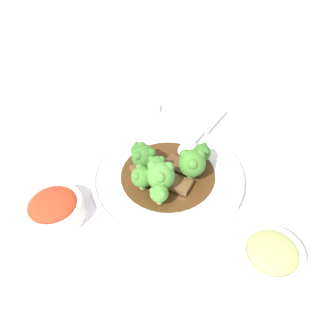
{
  "coord_description": "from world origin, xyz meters",
  "views": [
    {
      "loc": [
        0.34,
        0.31,
        0.52
      ],
      "look_at": [
        0.0,
        0.0,
        0.03
      ],
      "focal_mm": 35.0,
      "sensor_mm": 36.0,
      "label": 1
    }
  ],
  "objects_px": {
    "beef_strip_0": "(176,183)",
    "main_plate": "(168,176)",
    "broccoli_floret_3": "(144,156)",
    "sauce_dish": "(147,108)",
    "side_bowl_kimchi": "(54,208)",
    "broccoli_floret_6": "(138,150)",
    "broccoli_floret_7": "(192,163)",
    "serving_spoon": "(192,144)",
    "broccoli_floret_5": "(159,193)",
    "broccoli_floret_2": "(202,152)",
    "side_bowl_appetizer": "(271,255)",
    "beef_strip_1": "(178,165)",
    "broccoli_floret_1": "(161,175)",
    "broccoli_floret_0": "(142,177)",
    "beef_strip_2": "(142,175)",
    "broccoli_floret_4": "(157,165)"
  },
  "relations": [
    {
      "from": "broccoli_floret_7",
      "to": "serving_spoon",
      "type": "bearing_deg",
      "value": -141.71
    },
    {
      "from": "broccoli_floret_1",
      "to": "broccoli_floret_3",
      "type": "bearing_deg",
      "value": -106.91
    },
    {
      "from": "side_bowl_appetizer",
      "to": "broccoli_floret_3",
      "type": "bearing_deg",
      "value": -91.1
    },
    {
      "from": "broccoli_floret_5",
      "to": "broccoli_floret_7",
      "type": "relative_size",
      "value": 0.71
    },
    {
      "from": "broccoli_floret_0",
      "to": "broccoli_floret_4",
      "type": "bearing_deg",
      "value": -176.91
    },
    {
      "from": "beef_strip_1",
      "to": "broccoli_floret_1",
      "type": "distance_m",
      "value": 0.08
    },
    {
      "from": "broccoli_floret_1",
      "to": "sauce_dish",
      "type": "bearing_deg",
      "value": -129.59
    },
    {
      "from": "broccoli_floret_0",
      "to": "side_bowl_appetizer",
      "type": "height_order",
      "value": "broccoli_floret_0"
    },
    {
      "from": "broccoli_floret_3",
      "to": "side_bowl_appetizer",
      "type": "height_order",
      "value": "broccoli_floret_3"
    },
    {
      "from": "broccoli_floret_5",
      "to": "broccoli_floret_6",
      "type": "distance_m",
      "value": 0.13
    },
    {
      "from": "broccoli_floret_3",
      "to": "broccoli_floret_6",
      "type": "distance_m",
      "value": 0.03
    },
    {
      "from": "broccoli_floret_7",
      "to": "broccoli_floret_3",
      "type": "bearing_deg",
      "value": -62.39
    },
    {
      "from": "beef_strip_2",
      "to": "serving_spoon",
      "type": "xyz_separation_m",
      "value": [
        -0.14,
        0.01,
        -0.0
      ]
    },
    {
      "from": "beef_strip_1",
      "to": "broccoli_floret_4",
      "type": "bearing_deg",
      "value": -19.4
    },
    {
      "from": "side_bowl_kimchi",
      "to": "broccoli_floret_6",
      "type": "bearing_deg",
      "value": 175.06
    },
    {
      "from": "main_plate",
      "to": "broccoli_floret_6",
      "type": "height_order",
      "value": "broccoli_floret_6"
    },
    {
      "from": "broccoli_floret_3",
      "to": "side_bowl_kimchi",
      "type": "bearing_deg",
      "value": -13.29
    },
    {
      "from": "broccoli_floret_7",
      "to": "side_bowl_kimchi",
      "type": "height_order",
      "value": "broccoli_floret_7"
    },
    {
      "from": "broccoli_floret_1",
      "to": "broccoli_floret_6",
      "type": "xyz_separation_m",
      "value": [
        -0.03,
        -0.09,
        -0.01
      ]
    },
    {
      "from": "broccoli_floret_4",
      "to": "sauce_dish",
      "type": "xyz_separation_m",
      "value": [
        -0.16,
        -0.19,
        -0.04
      ]
    },
    {
      "from": "main_plate",
      "to": "side_bowl_kimchi",
      "type": "height_order",
      "value": "side_bowl_kimchi"
    },
    {
      "from": "beef_strip_2",
      "to": "side_bowl_kimchi",
      "type": "bearing_deg",
      "value": -20.65
    },
    {
      "from": "serving_spoon",
      "to": "side_bowl_appetizer",
      "type": "distance_m",
      "value": 0.3
    },
    {
      "from": "serving_spoon",
      "to": "beef_strip_2",
      "type": "bearing_deg",
      "value": -5.68
    },
    {
      "from": "broccoli_floret_6",
      "to": "broccoli_floret_4",
      "type": "bearing_deg",
      "value": 81.25
    },
    {
      "from": "beef_strip_0",
      "to": "broccoli_floret_7",
      "type": "height_order",
      "value": "broccoli_floret_7"
    },
    {
      "from": "side_bowl_kimchi",
      "to": "side_bowl_appetizer",
      "type": "xyz_separation_m",
      "value": [
        -0.19,
        0.35,
        0.0
      ]
    },
    {
      "from": "broccoli_floret_0",
      "to": "broccoli_floret_5",
      "type": "xyz_separation_m",
      "value": [
        0.0,
        0.05,
        -0.0
      ]
    },
    {
      "from": "broccoli_floret_0",
      "to": "main_plate",
      "type": "bearing_deg",
      "value": 170.41
    },
    {
      "from": "beef_strip_0",
      "to": "broccoli_floret_2",
      "type": "height_order",
      "value": "broccoli_floret_2"
    },
    {
      "from": "broccoli_floret_6",
      "to": "broccoli_floret_7",
      "type": "distance_m",
      "value": 0.12
    },
    {
      "from": "beef_strip_1",
      "to": "sauce_dish",
      "type": "relative_size",
      "value": 0.83
    },
    {
      "from": "main_plate",
      "to": "broccoli_floret_2",
      "type": "relative_size",
      "value": 6.92
    },
    {
      "from": "broccoli_floret_6",
      "to": "side_bowl_kimchi",
      "type": "height_order",
      "value": "broccoli_floret_6"
    },
    {
      "from": "broccoli_floret_7",
      "to": "broccoli_floret_2",
      "type": "bearing_deg",
      "value": -167.74
    },
    {
      "from": "beef_strip_1",
      "to": "broccoli_floret_0",
      "type": "xyz_separation_m",
      "value": [
        0.09,
        -0.01,
        0.03
      ]
    },
    {
      "from": "broccoli_floret_2",
      "to": "side_bowl_appetizer",
      "type": "relative_size",
      "value": 0.42
    },
    {
      "from": "side_bowl_kimchi",
      "to": "broccoli_floret_3",
      "type": "bearing_deg",
      "value": 166.71
    },
    {
      "from": "broccoli_floret_2",
      "to": "sauce_dish",
      "type": "xyz_separation_m",
      "value": [
        -0.07,
        -0.23,
        -0.04
      ]
    },
    {
      "from": "beef_strip_1",
      "to": "broccoli_floret_1",
      "type": "relative_size",
      "value": 0.86
    },
    {
      "from": "beef_strip_0",
      "to": "sauce_dish",
      "type": "distance_m",
      "value": 0.29
    },
    {
      "from": "serving_spoon",
      "to": "side_bowl_kimchi",
      "type": "height_order",
      "value": "side_bowl_kimchi"
    },
    {
      "from": "serving_spoon",
      "to": "sauce_dish",
      "type": "bearing_deg",
      "value": -103.25
    },
    {
      "from": "main_plate",
      "to": "side_bowl_kimchi",
      "type": "bearing_deg",
      "value": -23.87
    },
    {
      "from": "beef_strip_2",
      "to": "broccoli_floret_0",
      "type": "xyz_separation_m",
      "value": [
        0.02,
        0.02,
        0.03
      ]
    },
    {
      "from": "broccoli_floret_3",
      "to": "sauce_dish",
      "type": "xyz_separation_m",
      "value": [
        -0.16,
        -0.15,
        -0.04
      ]
    },
    {
      "from": "broccoli_floret_7",
      "to": "side_bowl_kimchi",
      "type": "relative_size",
      "value": 0.58
    },
    {
      "from": "main_plate",
      "to": "broccoli_floret_0",
      "type": "relative_size",
      "value": 6.01
    },
    {
      "from": "beef_strip_0",
      "to": "beef_strip_2",
      "type": "xyz_separation_m",
      "value": [
        0.03,
        -0.07,
        0.0
      ]
    },
    {
      "from": "beef_strip_0",
      "to": "main_plate",
      "type": "bearing_deg",
      "value": -110.32
    }
  ]
}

